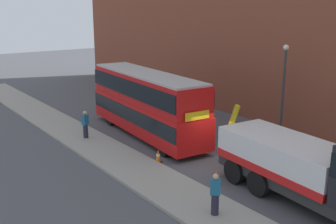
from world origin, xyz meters
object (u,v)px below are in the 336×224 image
(recovery_tow_truck, at_px, (319,169))
(traffic_cone_midway, at_px, (216,177))
(pedestrian_bystander, at_px, (215,195))
(traffic_cone_near_bus, at_px, (158,156))
(pedestrian_onlooker, at_px, (85,125))
(street_lamp, at_px, (284,83))
(double_decker_bus, at_px, (147,101))

(recovery_tow_truck, bearing_deg, traffic_cone_midway, -154.66)
(pedestrian_bystander, distance_m, traffic_cone_near_bus, 6.43)
(pedestrian_onlooker, relative_size, pedestrian_bystander, 1.00)
(recovery_tow_truck, height_order, pedestrian_onlooker, recovery_tow_truck)
(recovery_tow_truck, height_order, traffic_cone_near_bus, recovery_tow_truck)
(pedestrian_bystander, xyz_separation_m, traffic_cone_near_bus, (-6.18, 1.64, -0.64))
(recovery_tow_truck, distance_m, street_lamp, 9.91)
(pedestrian_onlooker, distance_m, street_lamp, 12.52)
(double_decker_bus, bearing_deg, recovery_tow_truck, 4.71)
(pedestrian_onlooker, relative_size, traffic_cone_near_bus, 2.38)
(double_decker_bus, distance_m, traffic_cone_near_bus, 5.23)
(pedestrian_onlooker, height_order, traffic_cone_near_bus, pedestrian_onlooker)
(traffic_cone_midway, bearing_deg, double_decker_bus, 168.86)
(recovery_tow_truck, xyz_separation_m, pedestrian_bystander, (-1.96, -3.79, -0.77))
(pedestrian_bystander, relative_size, street_lamp, 0.29)
(recovery_tow_truck, distance_m, pedestrian_bystander, 4.34)
(traffic_cone_near_bus, bearing_deg, traffic_cone_midway, 8.20)
(recovery_tow_truck, distance_m, traffic_cone_midway, 4.75)
(traffic_cone_near_bus, height_order, traffic_cone_midway, same)
(pedestrian_bystander, relative_size, traffic_cone_near_bus, 2.38)
(double_decker_bus, distance_m, pedestrian_onlooker, 4.08)
(double_decker_bus, distance_m, traffic_cone_midway, 8.62)
(pedestrian_onlooker, xyz_separation_m, street_lamp, (6.74, 10.25, 2.49))
(pedestrian_bystander, bearing_deg, street_lamp, -20.10)
(double_decker_bus, relative_size, pedestrian_onlooker, 6.54)
(pedestrian_onlooker, distance_m, pedestrian_bystander, 11.92)
(pedestrian_onlooker, relative_size, street_lamp, 0.29)
(double_decker_bus, relative_size, pedestrian_bystander, 6.54)
(recovery_tow_truck, relative_size, pedestrian_onlooker, 5.98)
(traffic_cone_near_bus, relative_size, traffic_cone_midway, 1.00)
(recovery_tow_truck, bearing_deg, traffic_cone_near_bus, -160.34)
(traffic_cone_midway, bearing_deg, recovery_tow_truck, 20.45)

